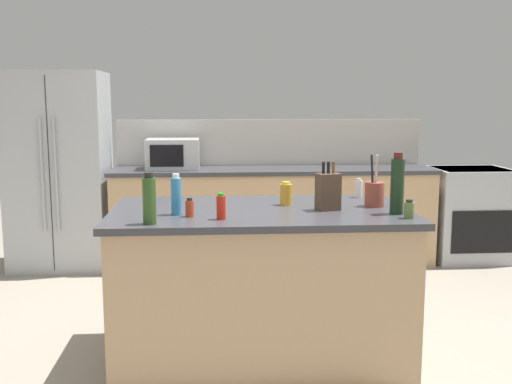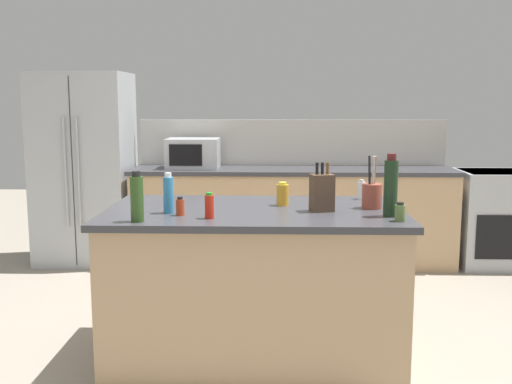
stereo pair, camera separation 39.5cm
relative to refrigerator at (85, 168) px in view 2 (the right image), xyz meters
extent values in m
plane|color=gray|center=(1.75, -2.25, -0.93)|extent=(14.00, 14.00, 0.00)
cube|color=tan|center=(2.05, -0.05, -0.48)|extent=(3.08, 0.62, 0.90)
cube|color=#38383D|center=(2.05, -0.05, -0.01)|extent=(3.12, 0.66, 0.04)
cube|color=beige|center=(2.05, 0.27, 0.24)|extent=(3.08, 0.03, 0.46)
cube|color=tan|center=(1.75, -2.25, -0.48)|extent=(1.73, 0.97, 0.90)
cube|color=#38383D|center=(1.75, -2.25, -0.01)|extent=(1.79, 1.03, 0.04)
cube|color=#ADB2B7|center=(0.00, 0.00, 0.00)|extent=(0.89, 0.72, 1.86)
cube|color=#2D2D2D|center=(0.00, -0.36, 0.00)|extent=(0.01, 0.00, 1.76)
cylinder|color=#ADB2B7|center=(-0.06, -0.38, 0.00)|extent=(0.02, 0.02, 1.02)
cylinder|color=#ADB2B7|center=(0.06, -0.38, 0.00)|extent=(0.02, 0.02, 1.02)
cube|color=#ADB2B7|center=(4.03, -0.05, -0.47)|extent=(0.76, 0.64, 0.92)
cube|color=black|center=(4.03, -0.37, -0.58)|extent=(0.61, 0.01, 0.41)
cube|color=black|center=(4.03, -0.05, -0.02)|extent=(0.68, 0.58, 0.02)
cube|color=#ADB2B7|center=(1.08, -0.05, 0.15)|extent=(0.50, 0.38, 0.29)
cube|color=black|center=(1.04, -0.24, 0.15)|extent=(0.31, 0.01, 0.20)
cube|color=#4C3828|center=(2.15, -2.31, 0.12)|extent=(0.15, 0.13, 0.22)
cylinder|color=black|center=(2.12, -2.32, 0.27)|extent=(0.02, 0.02, 0.07)
cylinder|color=black|center=(2.15, -2.31, 0.27)|extent=(0.02, 0.02, 0.07)
cylinder|color=brown|center=(2.18, -2.30, 0.27)|extent=(0.02, 0.02, 0.07)
cylinder|color=brown|center=(2.46, -2.21, 0.09)|extent=(0.12, 0.12, 0.15)
cylinder|color=olive|center=(2.48, -2.20, 0.24)|extent=(0.01, 0.05, 0.18)
cylinder|color=black|center=(2.44, -2.20, 0.24)|extent=(0.01, 0.05, 0.18)
cylinder|color=#B2B2B7|center=(2.46, -2.22, 0.24)|extent=(0.01, 0.03, 0.18)
cylinder|color=silver|center=(2.45, -1.86, 0.07)|extent=(0.05, 0.05, 0.12)
cylinder|color=#B2B2B7|center=(2.45, -1.86, 0.13)|extent=(0.03, 0.03, 0.02)
cylinder|color=black|center=(2.52, -2.46, 0.17)|extent=(0.08, 0.08, 0.32)
cylinder|color=#4C1919|center=(2.52, -2.46, 0.35)|extent=(0.05, 0.05, 0.04)
cylinder|color=#B73D1E|center=(1.33, -2.47, 0.06)|extent=(0.05, 0.05, 0.09)
cylinder|color=black|center=(1.33, -2.47, 0.11)|extent=(0.03, 0.03, 0.02)
cylinder|color=red|center=(1.51, -2.56, 0.08)|extent=(0.05, 0.05, 0.13)
cylinder|color=green|center=(1.51, -2.56, 0.15)|extent=(0.03, 0.03, 0.02)
cylinder|color=#2D4C1E|center=(1.13, -2.66, 0.13)|extent=(0.07, 0.07, 0.25)
cylinder|color=black|center=(1.13, -2.66, 0.27)|extent=(0.05, 0.05, 0.03)
cylinder|color=#3384BC|center=(1.25, -2.40, 0.12)|extent=(0.06, 0.06, 0.21)
cylinder|color=white|center=(1.25, -2.40, 0.23)|extent=(0.04, 0.04, 0.03)
cylinder|color=gold|center=(1.92, -2.12, 0.08)|extent=(0.08, 0.08, 0.13)
cylinder|color=gold|center=(1.92, -2.12, 0.15)|extent=(0.05, 0.05, 0.02)
cylinder|color=#567038|center=(2.55, -2.60, 0.06)|extent=(0.06, 0.06, 0.09)
cylinder|color=black|center=(2.55, -2.60, 0.11)|extent=(0.04, 0.04, 0.02)
camera|label=1|loc=(1.47, -5.80, 0.66)|focal=42.00mm
camera|label=2|loc=(1.87, -5.81, 0.66)|focal=42.00mm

